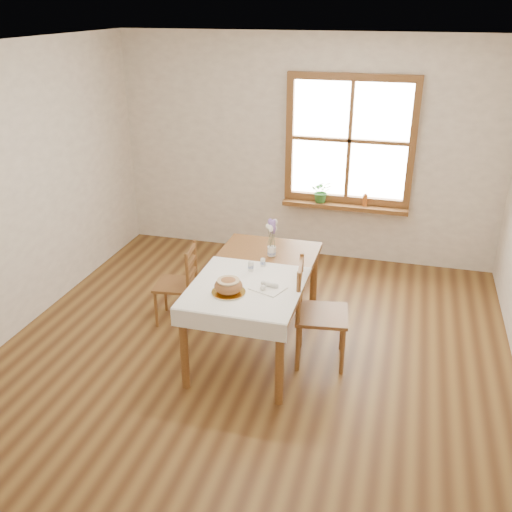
{
  "coord_description": "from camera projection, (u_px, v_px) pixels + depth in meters",
  "views": [
    {
      "loc": [
        1.18,
        -3.98,
        2.9
      ],
      "look_at": [
        0.0,
        0.3,
        0.9
      ],
      "focal_mm": 40.0,
      "sensor_mm": 36.0,
      "label": 1
    }
  ],
  "objects": [
    {
      "name": "window_sill",
      "position": [
        345.0,
        206.0,
        6.68
      ],
      "size": [
        1.46,
        0.2,
        0.05
      ],
      "color": "brown",
      "rests_on": "ground"
    },
    {
      "name": "room_walls",
      "position": [
        245.0,
        174.0,
        4.28
      ],
      "size": [
        4.6,
        5.1,
        2.65
      ],
      "color": "white",
      "rests_on": "ground"
    },
    {
      "name": "salt_shaker",
      "position": [
        251.0,
        266.0,
        4.91
      ],
      "size": [
        0.05,
        0.05,
        0.09
      ],
      "primitive_type": "cylinder",
      "rotation": [
        0.0,
        0.0,
        -0.06
      ],
      "color": "silver",
      "rests_on": "table_linen"
    },
    {
      "name": "bread_loaf",
      "position": [
        228.0,
        285.0,
        4.52
      ],
      "size": [
        0.23,
        0.23,
        0.12
      ],
      "primitive_type": "ellipsoid",
      "color": "#A36A3A",
      "rests_on": "bread_plate"
    },
    {
      "name": "chair_left",
      "position": [
        175.0,
        283.0,
        5.51
      ],
      "size": [
        0.43,
        0.42,
        0.79
      ],
      "primitive_type": null,
      "rotation": [
        0.0,
        0.0,
        -1.45
      ],
      "color": "brown",
      "rests_on": "ground"
    },
    {
      "name": "pepper_shaker",
      "position": [
        263.0,
        262.0,
        4.99
      ],
      "size": [
        0.05,
        0.05,
        0.08
      ],
      "primitive_type": "cylinder",
      "rotation": [
        0.0,
        0.0,
        0.15
      ],
      "color": "silver",
      "rests_on": "table_linen"
    },
    {
      "name": "table_linen",
      "position": [
        246.0,
        287.0,
        4.66
      ],
      "size": [
        0.91,
        0.99,
        0.01
      ],
      "primitive_type": "cube",
      "color": "white",
      "rests_on": "dining_table"
    },
    {
      "name": "eggs",
      "position": [
        268.0,
        285.0,
        4.61
      ],
      "size": [
        0.24,
        0.23,
        0.04
      ],
      "primitive_type": null,
      "rotation": [
        0.0,
        0.0,
        -0.36
      ],
      "color": "silver",
      "rests_on": "egg_napkin"
    },
    {
      "name": "dining_table",
      "position": [
        256.0,
        281.0,
        4.97
      ],
      "size": [
        0.9,
        1.6,
        0.75
      ],
      "color": "brown",
      "rests_on": "ground"
    },
    {
      "name": "lavender_bouquet",
      "position": [
        272.0,
        234.0,
        5.14
      ],
      "size": [
        0.14,
        0.14,
        0.26
      ],
      "primitive_type": null,
      "color": "#815EA7",
      "rests_on": "flower_vase"
    },
    {
      "name": "bread_plate",
      "position": [
        229.0,
        292.0,
        4.55
      ],
      "size": [
        0.28,
        0.28,
        0.01
      ],
      "primitive_type": "cylinder",
      "rotation": [
        0.0,
        0.0,
        -0.06
      ],
      "color": "silver",
      "rests_on": "table_linen"
    },
    {
      "name": "amber_bottle",
      "position": [
        365.0,
        200.0,
        6.58
      ],
      "size": [
        0.06,
        0.06,
        0.15
      ],
      "primitive_type": "cylinder",
      "rotation": [
        0.0,
        0.0,
        0.23
      ],
      "color": "#A5551E",
      "rests_on": "window_sill"
    },
    {
      "name": "window",
      "position": [
        350.0,
        140.0,
        6.43
      ],
      "size": [
        1.46,
        0.08,
        1.46
      ],
      "color": "brown",
      "rests_on": "ground"
    },
    {
      "name": "ground",
      "position": [
        247.0,
        363.0,
        4.98
      ],
      "size": [
        5.0,
        5.0,
        0.0
      ],
      "primitive_type": "plane",
      "color": "brown",
      "rests_on": "ground"
    },
    {
      "name": "egg_napkin",
      "position": [
        268.0,
        288.0,
        4.62
      ],
      "size": [
        0.31,
        0.29,
        0.01
      ],
      "primitive_type": "cube",
      "rotation": [
        0.0,
        0.0,
        -0.36
      ],
      "color": "white",
      "rests_on": "table_linen"
    },
    {
      "name": "flower_vase",
      "position": [
        272.0,
        252.0,
        5.21
      ],
      "size": [
        0.1,
        0.1,
        0.09
      ],
      "primitive_type": "cylinder",
      "rotation": [
        0.0,
        0.0,
        -0.32
      ],
      "color": "silver",
      "rests_on": "dining_table"
    },
    {
      "name": "potted_plant",
      "position": [
        321.0,
        194.0,
        6.7
      ],
      "size": [
        0.28,
        0.3,
        0.2
      ],
      "primitive_type": "imported",
      "rotation": [
        0.0,
        0.0,
        0.2
      ],
      "color": "#32712D",
      "rests_on": "window_sill"
    },
    {
      "name": "chair_right",
      "position": [
        322.0,
        313.0,
        4.84
      ],
      "size": [
        0.51,
        0.49,
        0.93
      ],
      "primitive_type": null,
      "rotation": [
        0.0,
        0.0,
        1.71
      ],
      "color": "brown",
      "rests_on": "ground"
    }
  ]
}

